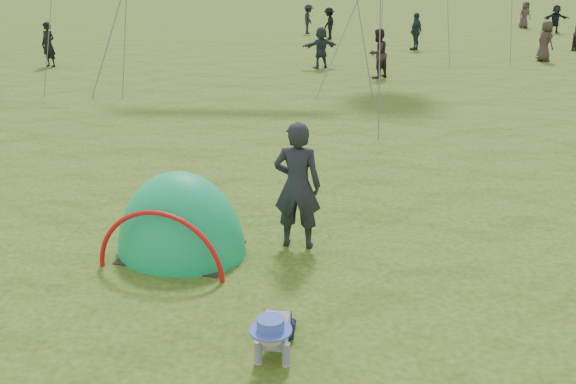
{
  "coord_description": "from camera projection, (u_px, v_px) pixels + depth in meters",
  "views": [
    {
      "loc": [
        0.02,
        -5.39,
        4.06
      ],
      "look_at": [
        -0.47,
        3.03,
        1.0
      ],
      "focal_mm": 40.0,
      "sensor_mm": 36.0,
      "label": 1
    }
  ],
  "objects": [
    {
      "name": "crawling_toddler",
      "position": [
        274.0,
        332.0,
        6.86
      ],
      "size": [
        0.63,
        0.86,
        0.63
      ],
      "primitive_type": null,
      "rotation": [
        0.0,
        0.0,
        -0.08
      ],
      "color": "black",
      "rests_on": "ground"
    },
    {
      "name": "popup_tent",
      "position": [
        182.0,
        253.0,
        9.44
      ],
      "size": [
        2.21,
        1.95,
        2.48
      ],
      "primitive_type": "ellipsoid",
      "rotation": [
        0.0,
        0.0,
        -0.21
      ],
      "color": "#0FA45B",
      "rests_on": "ground"
    },
    {
      "name": "standing_adult",
      "position": [
        297.0,
        186.0,
        9.35
      ],
      "size": [
        0.75,
        0.54,
        1.92
      ],
      "primitive_type": "imported",
      "rotation": [
        0.0,
        0.0,
        3.02
      ],
      "color": "black",
      "rests_on": "ground"
    },
    {
      "name": "crowd_person_0",
      "position": [
        48.0,
        45.0,
        25.56
      ],
      "size": [
        0.76,
        0.64,
        1.76
      ],
      "primitive_type": "imported",
      "rotation": [
        0.0,
        0.0,
        5.87
      ],
      "color": "black",
      "rests_on": "ground"
    },
    {
      "name": "crowd_person_3",
      "position": [
        308.0,
        19.0,
        37.2
      ],
      "size": [
        0.8,
        1.16,
        1.66
      ],
      "primitive_type": "imported",
      "rotation": [
        0.0,
        0.0,
        1.39
      ],
      "color": "black",
      "rests_on": "ground"
    },
    {
      "name": "crowd_person_4",
      "position": [
        525.0,
        15.0,
        40.24
      ],
      "size": [
        0.93,
        0.78,
        1.63
      ],
      "primitive_type": "imported",
      "rotation": [
        0.0,
        0.0,
        0.39
      ],
      "color": "#433330",
      "rests_on": "ground"
    },
    {
      "name": "crowd_person_5",
      "position": [
        321.0,
        48.0,
        25.29
      ],
      "size": [
        1.54,
        1.07,
        1.6
      ],
      "primitive_type": "imported",
      "rotation": [
        0.0,
        0.0,
        3.59
      ],
      "color": "#29353F",
      "rests_on": "ground"
    },
    {
      "name": "crowd_person_7",
      "position": [
        378.0,
        54.0,
        23.13
      ],
      "size": [
        1.07,
        1.08,
        1.75
      ],
      "primitive_type": "imported",
      "rotation": [
        0.0,
        0.0,
        3.97
      ],
      "color": "#2E1F1D",
      "rests_on": "ground"
    },
    {
      "name": "crowd_person_8",
      "position": [
        416.0,
        32.0,
        30.38
      ],
      "size": [
        0.91,
        1.08,
        1.73
      ],
      "primitive_type": "imported",
      "rotation": [
        0.0,
        0.0,
        4.13
      ],
      "color": "#202F39",
      "rests_on": "ground"
    },
    {
      "name": "crowd_person_10",
      "position": [
        545.0,
        41.0,
        27.0
      ],
      "size": [
        0.8,
        0.96,
        1.68
      ],
      "primitive_type": "imported",
      "rotation": [
        0.0,
        0.0,
        1.96
      ],
      "color": "#3B2C28",
      "rests_on": "ground"
    },
    {
      "name": "crowd_person_11",
      "position": [
        556.0,
        19.0,
        37.43
      ],
      "size": [
        1.53,
        0.62,
        1.61
      ],
      "primitive_type": "imported",
      "rotation": [
        0.0,
        0.0,
        0.1
      ],
      "color": "black",
      "rests_on": "ground"
    },
    {
      "name": "crowd_person_15",
      "position": [
        329.0,
        24.0,
        34.49
      ],
      "size": [
        0.93,
        1.22,
        1.68
      ],
      "primitive_type": "imported",
      "rotation": [
        0.0,
        0.0,
        5.03
      ],
      "color": "black",
      "rests_on": "ground"
    }
  ]
}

